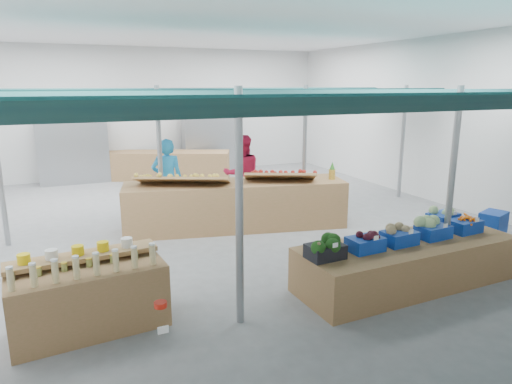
% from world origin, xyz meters
% --- Properties ---
extents(floor, '(13.00, 13.00, 0.00)m').
position_xyz_m(floor, '(0.00, 0.00, 0.00)').
color(floor, slate).
rests_on(floor, ground).
extents(hall, '(13.00, 13.00, 13.00)m').
position_xyz_m(hall, '(0.00, 1.44, 2.65)').
color(hall, silver).
rests_on(hall, ground).
extents(pole_grid, '(10.00, 4.60, 3.00)m').
position_xyz_m(pole_grid, '(0.75, -1.75, 1.81)').
color(pole_grid, gray).
rests_on(pole_grid, floor).
extents(awnings, '(9.50, 7.08, 0.30)m').
position_xyz_m(awnings, '(0.75, -1.75, 2.78)').
color(awnings, '#0B2A30').
rests_on(awnings, pole_grid).
extents(back_shelving_left, '(2.00, 0.50, 2.00)m').
position_xyz_m(back_shelving_left, '(-2.50, 6.00, 1.00)').
color(back_shelving_left, '#B23F33').
rests_on(back_shelving_left, floor).
extents(back_shelving_right, '(2.00, 0.50, 2.00)m').
position_xyz_m(back_shelving_right, '(2.00, 6.00, 1.00)').
color(back_shelving_right, '#B23F33').
rests_on(back_shelving_right, floor).
extents(bottle_shelf, '(1.89, 1.24, 1.09)m').
position_xyz_m(bottle_shelf, '(-2.79, -3.38, 0.44)').
color(bottle_shelf, brown).
rests_on(bottle_shelf, floor).
extents(veg_counter, '(3.54, 1.26, 0.68)m').
position_xyz_m(veg_counter, '(1.76, -3.98, 0.34)').
color(veg_counter, brown).
rests_on(veg_counter, floor).
extents(fruit_counter, '(4.78, 2.10, 1.00)m').
position_xyz_m(fruit_counter, '(0.42, -0.24, 0.50)').
color(fruit_counter, brown).
rests_on(fruit_counter, floor).
extents(far_counter, '(4.94, 2.90, 0.89)m').
position_xyz_m(far_counter, '(-0.16, 5.70, 0.45)').
color(far_counter, brown).
rests_on(far_counter, floor).
extents(crate_stack, '(0.64, 0.54, 0.65)m').
position_xyz_m(crate_stack, '(4.50, -3.25, 0.33)').
color(crate_stack, '#0D3496').
rests_on(crate_stack, floor).
extents(vendor_left, '(0.76, 0.58, 1.86)m').
position_xyz_m(vendor_left, '(-0.78, 0.86, 0.93)').
color(vendor_left, '#1C7EB9').
rests_on(vendor_left, floor).
extents(vendor_right, '(1.04, 0.88, 1.86)m').
position_xyz_m(vendor_right, '(1.02, 0.86, 0.93)').
color(vendor_right, '#AD1536').
rests_on(vendor_right, floor).
extents(crate_broccoli, '(0.52, 0.41, 0.35)m').
position_xyz_m(crate_broccoli, '(0.25, -4.02, 0.84)').
color(crate_broccoli, black).
rests_on(crate_broccoli, veg_counter).
extents(crate_beets, '(0.52, 0.41, 0.29)m').
position_xyz_m(crate_beets, '(0.94, -4.00, 0.82)').
color(crate_beets, '#0D3496').
rests_on(crate_beets, veg_counter).
extents(crate_celeriac, '(0.52, 0.41, 0.31)m').
position_xyz_m(crate_celeriac, '(1.57, -3.99, 0.83)').
color(crate_celeriac, '#0D3496').
rests_on(crate_celeriac, veg_counter).
extents(crate_cabbage, '(0.52, 0.41, 0.35)m').
position_xyz_m(crate_cabbage, '(2.25, -3.97, 0.84)').
color(crate_cabbage, '#0D3496').
rests_on(crate_cabbage, veg_counter).
extents(crate_carrots, '(0.52, 0.41, 0.29)m').
position_xyz_m(crate_carrots, '(2.93, -3.95, 0.79)').
color(crate_carrots, '#0D3496').
rests_on(crate_carrots, veg_counter).
extents(sparrow, '(0.12, 0.09, 0.11)m').
position_xyz_m(sparrow, '(0.10, -4.15, 0.93)').
color(sparrow, brown).
rests_on(sparrow, crate_broccoli).
extents(pole_ribbon, '(0.12, 0.12, 0.28)m').
position_xyz_m(pole_ribbon, '(-2.27, -5.28, 1.08)').
color(pole_ribbon, '#B8190C').
rests_on(pole_ribbon, pole_grid).
extents(apple_heap_yellow, '(2.02, 1.44, 0.27)m').
position_xyz_m(apple_heap_yellow, '(-0.69, -0.11, 1.16)').
color(apple_heap_yellow, '#997247').
rests_on(apple_heap_yellow, fruit_counter).
extents(apple_heap_red, '(1.66, 1.27, 0.27)m').
position_xyz_m(apple_heap_red, '(1.31, -0.55, 1.16)').
color(apple_heap_red, '#997247').
rests_on(apple_heap_red, fruit_counter).
extents(pineapple, '(0.14, 0.14, 0.39)m').
position_xyz_m(pineapple, '(2.45, -0.81, 1.18)').
color(pineapple, '#8C6019').
rests_on(pineapple, fruit_counter).
extents(crate_extra, '(0.54, 0.44, 0.32)m').
position_xyz_m(crate_extra, '(2.92, -3.51, 0.83)').
color(crate_extra, '#0D3496').
rests_on(crate_extra, veg_counter).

